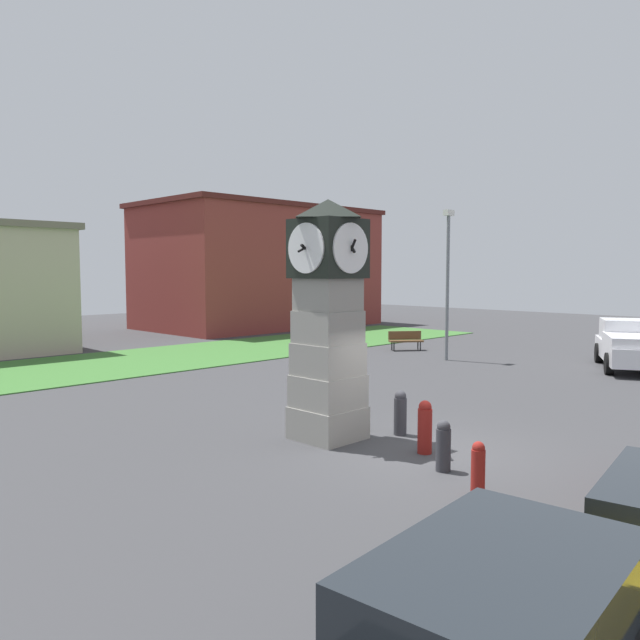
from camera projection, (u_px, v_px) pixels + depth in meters
name	position (u px, v px, depth m)	size (l,w,h in m)	color
ground_plane	(427.00, 451.00, 13.03)	(88.01, 88.01, 0.00)	#38383A
clock_tower	(328.00, 319.00, 13.80)	(1.74, 1.71, 5.32)	gray
bollard_near_tower	(400.00, 412.00, 14.28)	(0.29, 0.29, 1.03)	#333338
bollard_mid_row	(425.00, 427.00, 12.83)	(0.30, 0.30, 1.10)	maroon
bollard_far_row	(443.00, 445.00, 11.69)	(0.28, 0.28, 0.97)	#333338
bollard_end_row	(478.00, 468.00, 10.40)	(0.23, 0.23, 0.93)	maroon
car_navy_sedan	(514.00, 637.00, 5.03)	(4.72, 2.23, 1.58)	black
pickup_truck	(633.00, 345.00, 23.80)	(5.63, 4.26, 1.85)	silver
bench	(406.00, 339.00, 29.56)	(1.60, 1.38, 0.90)	brown
street_lamp_near_road	(448.00, 274.00, 26.01)	(0.50, 0.24, 6.28)	slate
storefront_low_left	(260.00, 267.00, 42.38)	(15.58, 9.26, 8.04)	maroon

